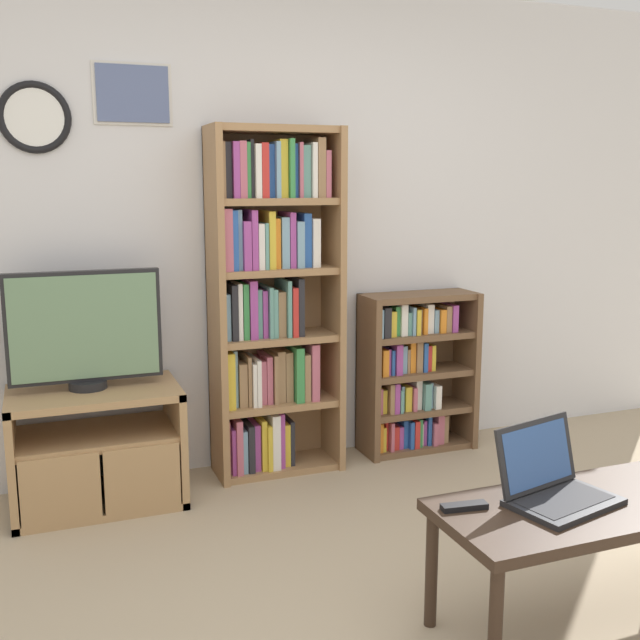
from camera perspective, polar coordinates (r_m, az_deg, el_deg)
wall_back at (r=4.10m, az=-4.93°, el=6.93°), size 5.69×0.09×2.60m
tv_stand at (r=3.83m, az=-16.62°, el=-9.25°), size 0.80×0.50×0.58m
television at (r=3.72m, az=-17.48°, el=-0.72°), size 0.71×0.18×0.57m
bookshelf_tall at (r=3.97m, az=-3.89°, el=1.52°), size 0.68×0.31×1.84m
bookshelf_short at (r=4.40m, az=6.97°, el=-4.04°), size 0.68×0.27×0.93m
coffee_table at (r=2.85m, az=20.14°, el=-13.75°), size 1.13×0.48×0.47m
laptop at (r=2.77m, az=17.29°, el=-11.71°), size 0.43×0.36×0.26m
remote_far_from_laptop at (r=2.64m, az=10.93°, el=-13.77°), size 0.16×0.07×0.02m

